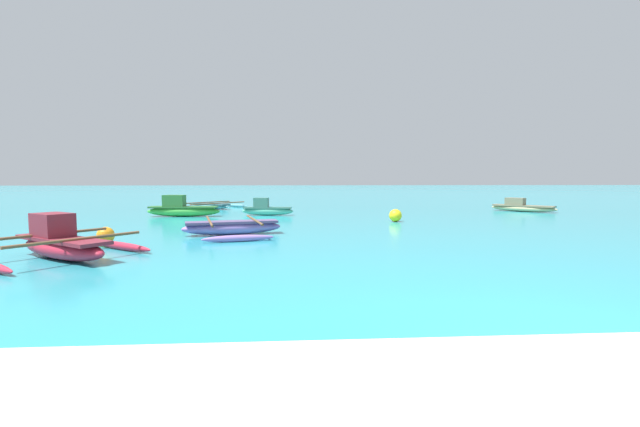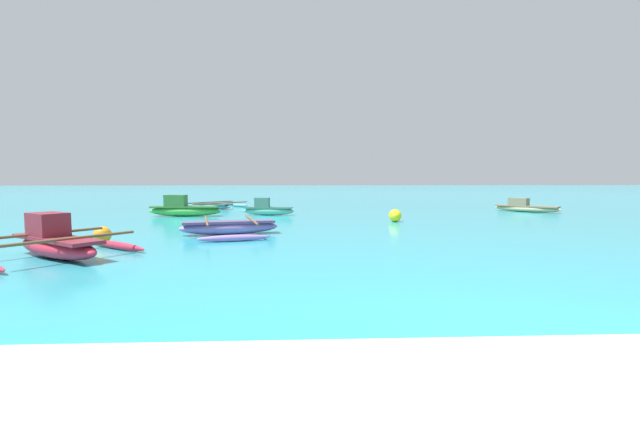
% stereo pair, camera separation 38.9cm
% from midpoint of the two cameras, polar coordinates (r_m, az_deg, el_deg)
% --- Properties ---
extents(ground_plane, '(240.00, 240.00, 0.00)m').
position_cam_midpoint_polar(ground_plane, '(4.74, 34.51, -18.76)').
color(ground_plane, teal).
extents(moored_boat_0, '(3.27, 3.91, 0.51)m').
position_cam_midpoint_polar(moored_boat_0, '(14.30, -12.38, -1.83)').
color(moored_boat_0, '#8967B3').
rests_on(moored_boat_0, ground_plane).
extents(moored_boat_1, '(3.73, 3.89, 1.03)m').
position_cam_midpoint_polar(moored_boat_1, '(11.54, -32.11, -3.46)').
color(moored_boat_1, '#B7243A').
rests_on(moored_boat_1, ground_plane).
extents(moored_boat_2, '(4.28, 4.49, 0.40)m').
position_cam_midpoint_polar(moored_boat_2, '(27.00, -14.70, 1.01)').
color(moored_boat_2, teal).
rests_on(moored_boat_2, ground_plane).
extents(moored_boat_3, '(2.63, 0.81, 0.88)m').
position_cam_midpoint_polar(moored_boat_3, '(21.58, -7.67, 0.58)').
color(moored_boat_3, '#55B396').
rests_on(moored_boat_3, ground_plane).
extents(moored_boat_4, '(2.91, 3.03, 0.76)m').
position_cam_midpoint_polar(moored_boat_4, '(26.38, 24.93, 0.82)').
color(moored_boat_4, tan).
rests_on(moored_boat_4, ground_plane).
extents(moored_boat_5, '(3.55, 0.93, 1.05)m').
position_cam_midpoint_polar(moored_boat_5, '(21.86, -18.43, 0.58)').
color(moored_boat_5, green).
rests_on(moored_boat_5, ground_plane).
extents(mooring_buoy_0, '(0.48, 0.48, 0.48)m').
position_cam_midpoint_polar(mooring_buoy_0, '(13.54, -27.41, -2.60)').
color(mooring_buoy_0, orange).
rests_on(mooring_buoy_0, ground_plane).
extents(mooring_buoy_1, '(0.54, 0.54, 0.54)m').
position_cam_midpoint_polar(mooring_buoy_1, '(18.44, 9.43, -0.26)').
color(mooring_buoy_1, yellow).
rests_on(mooring_buoy_1, ground_plane).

